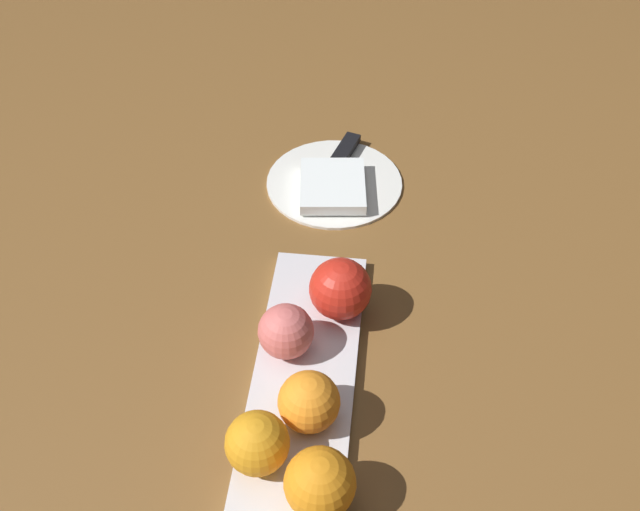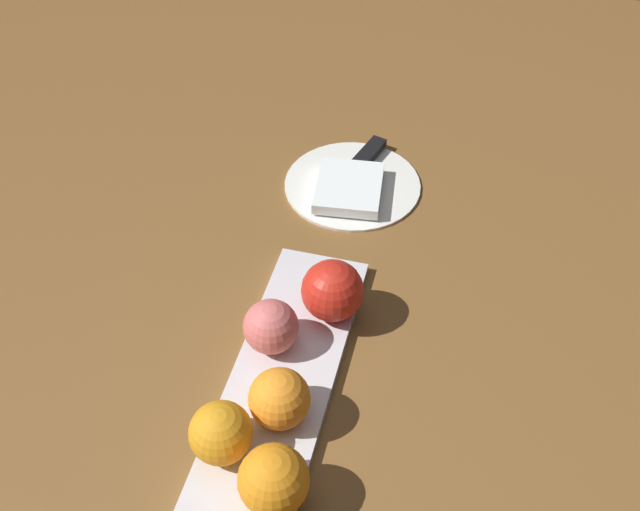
% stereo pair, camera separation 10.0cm
% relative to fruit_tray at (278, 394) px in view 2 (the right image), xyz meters
% --- Properties ---
extents(ground_plane, '(2.40, 2.40, 0.00)m').
position_rel_fruit_tray_xyz_m(ground_plane, '(0.05, -0.03, -0.01)').
color(ground_plane, brown).
extents(fruit_tray, '(0.46, 0.12, 0.01)m').
position_rel_fruit_tray_xyz_m(fruit_tray, '(0.00, 0.00, 0.00)').
color(fruit_tray, silver).
rests_on(fruit_tray, ground_plane).
extents(apple, '(0.08, 0.08, 0.08)m').
position_rel_fruit_tray_xyz_m(apple, '(-0.14, 0.03, 0.05)').
color(apple, red).
rests_on(apple, fruit_tray).
extents(orange_near_apple, '(0.08, 0.08, 0.08)m').
position_rel_fruit_tray_xyz_m(orange_near_apple, '(0.13, 0.04, 0.04)').
color(orange_near_apple, orange).
rests_on(orange_near_apple, fruit_tray).
extents(orange_near_banana, '(0.07, 0.07, 0.07)m').
position_rel_fruit_tray_xyz_m(orange_near_banana, '(0.09, -0.03, 0.04)').
color(orange_near_banana, orange).
rests_on(orange_near_banana, fruit_tray).
extents(orange_center, '(0.07, 0.07, 0.07)m').
position_rel_fruit_tray_xyz_m(orange_center, '(0.03, 0.01, 0.04)').
color(orange_center, orange).
rests_on(orange_center, fruit_tray).
extents(peach, '(0.07, 0.07, 0.07)m').
position_rel_fruit_tray_xyz_m(peach, '(-0.06, -0.02, 0.04)').
color(peach, '#DB6863').
rests_on(peach, fruit_tray).
extents(dinner_plate, '(0.21, 0.21, 0.01)m').
position_rel_fruit_tray_xyz_m(dinner_plate, '(-0.40, 0.00, -0.00)').
color(dinner_plate, white).
rests_on(dinner_plate, ground_plane).
extents(folded_napkin, '(0.13, 0.11, 0.02)m').
position_rel_fruit_tray_xyz_m(folded_napkin, '(-0.38, 0.00, 0.01)').
color(folded_napkin, white).
rests_on(folded_napkin, dinner_plate).
extents(knife, '(0.18, 0.07, 0.01)m').
position_rel_fruit_tray_xyz_m(knife, '(-0.45, 0.01, 0.01)').
color(knife, silver).
rests_on(knife, dinner_plate).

